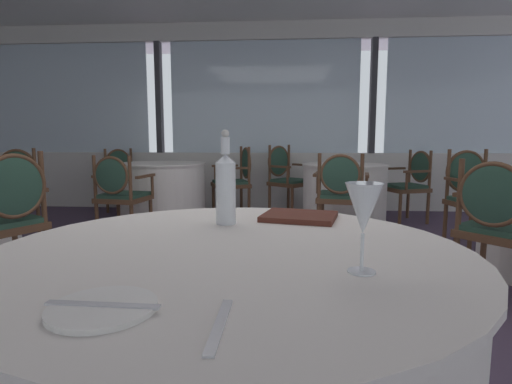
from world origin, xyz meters
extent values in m
plane|color=#47384C|center=(0.00, 0.00, 0.00)|extent=(13.11, 13.11, 0.00)
cube|color=silver|center=(0.00, 3.43, 0.42)|extent=(10.09, 0.12, 0.85)
cube|color=silver|center=(0.00, 3.43, 2.61)|extent=(10.09, 0.12, 0.25)
cube|color=silver|center=(-3.16, 3.45, 1.67)|extent=(2.78, 0.02, 1.63)
cube|color=silver|center=(0.00, 3.45, 1.67)|extent=(2.78, 0.02, 1.63)
cube|color=#333338|center=(-1.58, 3.43, 1.67)|extent=(0.08, 0.14, 1.63)
cube|color=silver|center=(3.16, 3.45, 1.67)|extent=(2.78, 0.02, 1.63)
cube|color=#333338|center=(1.58, 3.43, 1.67)|extent=(0.08, 0.14, 1.63)
cylinder|color=white|center=(0.18, -1.55, 0.74)|extent=(1.33, 1.33, 0.02)
cylinder|color=white|center=(0.18, -1.55, 0.37)|extent=(1.29, 1.29, 0.73)
cylinder|color=white|center=(0.01, -1.98, 0.76)|extent=(0.19, 0.19, 0.01)
cube|color=silver|center=(0.01, -1.98, 0.76)|extent=(0.21, 0.02, 0.00)
cube|color=silver|center=(0.23, -2.02, 0.76)|extent=(0.02, 0.20, 0.00)
cylinder|color=white|center=(0.12, -1.23, 0.86)|extent=(0.07, 0.07, 0.22)
cone|color=white|center=(0.12, -1.23, 0.99)|extent=(0.07, 0.07, 0.03)
cylinder|color=white|center=(0.12, -1.23, 1.03)|extent=(0.03, 0.03, 0.06)
sphere|color=silver|center=(0.12, -1.23, 1.08)|extent=(0.03, 0.03, 0.03)
cylinder|color=white|center=(0.51, -1.73, 0.76)|extent=(0.06, 0.06, 0.00)
cylinder|color=white|center=(0.51, -1.73, 0.80)|extent=(0.01, 0.01, 0.09)
cone|color=white|center=(0.51, -1.73, 0.90)|extent=(0.09, 0.09, 0.12)
cube|color=#512319|center=(0.39, -1.12, 0.76)|extent=(0.31, 0.27, 0.02)
cylinder|color=white|center=(1.04, 2.29, 0.74)|extent=(1.03, 1.03, 0.02)
cylinder|color=white|center=(1.04, 2.29, 0.37)|extent=(1.00, 1.00, 0.73)
cube|color=brown|center=(1.85, 2.58, 0.42)|extent=(0.59, 0.59, 0.05)
cube|color=#284738|center=(1.85, 2.58, 0.47)|extent=(0.54, 0.54, 0.04)
cylinder|color=brown|center=(1.73, 2.32, 0.20)|extent=(0.04, 0.04, 0.40)
cylinder|color=brown|center=(1.59, 2.70, 0.20)|extent=(0.04, 0.04, 0.40)
cylinder|color=brown|center=(2.10, 2.45, 0.20)|extent=(0.04, 0.04, 0.40)
cylinder|color=brown|center=(1.97, 2.83, 0.20)|extent=(0.04, 0.04, 0.40)
cylinder|color=brown|center=(2.10, 2.45, 0.68)|extent=(0.04, 0.04, 0.47)
cylinder|color=brown|center=(1.97, 2.83, 0.68)|extent=(0.04, 0.04, 0.47)
ellipsoid|color=#284738|center=(2.05, 2.65, 0.70)|extent=(0.18, 0.39, 0.39)
torus|color=brown|center=(2.05, 2.65, 0.70)|extent=(0.17, 0.39, 0.41)
cube|color=brown|center=(1.91, 2.33, 0.67)|extent=(0.36, 0.16, 0.03)
cylinder|color=brown|center=(1.78, 2.29, 0.56)|extent=(0.03, 0.03, 0.22)
cube|color=brown|center=(1.75, 2.81, 0.67)|extent=(0.36, 0.16, 0.03)
cylinder|color=brown|center=(1.61, 2.76, 0.56)|extent=(0.03, 0.03, 0.22)
cube|color=brown|center=(0.40, 2.84, 0.45)|extent=(0.65, 0.65, 0.05)
cube|color=#284738|center=(0.40, 2.84, 0.49)|extent=(0.60, 0.60, 0.04)
cylinder|color=brown|center=(0.68, 2.87, 0.21)|extent=(0.04, 0.04, 0.43)
cylinder|color=brown|center=(0.42, 2.56, 0.21)|extent=(0.04, 0.04, 0.43)
cylinder|color=brown|center=(0.37, 3.13, 0.21)|extent=(0.04, 0.04, 0.43)
cylinder|color=brown|center=(0.11, 2.82, 0.21)|extent=(0.04, 0.04, 0.43)
cylinder|color=brown|center=(0.37, 3.13, 0.72)|extent=(0.04, 0.04, 0.50)
cylinder|color=brown|center=(0.11, 2.82, 0.72)|extent=(0.04, 0.04, 0.50)
ellipsoid|color=#284738|center=(0.23, 2.98, 0.75)|extent=(0.29, 0.33, 0.42)
torus|color=brown|center=(0.23, 2.98, 0.75)|extent=(0.30, 0.35, 0.43)
cube|color=brown|center=(0.57, 3.02, 0.70)|extent=(0.30, 0.27, 0.03)
cylinder|color=brown|center=(0.68, 2.93, 0.59)|extent=(0.03, 0.03, 0.22)
cube|color=brown|center=(0.25, 2.64, 0.70)|extent=(0.30, 0.27, 0.03)
cylinder|color=brown|center=(0.36, 2.55, 0.59)|extent=(0.03, 0.03, 0.22)
cube|color=brown|center=(0.89, 1.45, 0.45)|extent=(0.54, 0.54, 0.05)
cube|color=#284738|center=(0.89, 1.45, 0.50)|extent=(0.49, 0.49, 0.04)
cylinder|color=brown|center=(0.73, 1.68, 0.21)|extent=(0.04, 0.04, 0.43)
cylinder|color=brown|center=(1.12, 1.61, 0.21)|extent=(0.04, 0.04, 0.43)
cylinder|color=brown|center=(0.66, 1.29, 0.21)|extent=(0.04, 0.04, 0.43)
cylinder|color=brown|center=(1.05, 1.22, 0.21)|extent=(0.04, 0.04, 0.43)
cylinder|color=brown|center=(0.66, 1.29, 0.70)|extent=(0.04, 0.04, 0.44)
cylinder|color=brown|center=(1.05, 1.22, 0.70)|extent=(0.04, 0.04, 0.44)
ellipsoid|color=#284738|center=(0.85, 1.24, 0.72)|extent=(0.39, 0.12, 0.37)
torus|color=brown|center=(0.85, 1.24, 0.72)|extent=(0.38, 0.10, 0.39)
cube|color=brown|center=(0.65, 1.52, 0.70)|extent=(0.10, 0.37, 0.03)
cylinder|color=brown|center=(0.67, 1.65, 0.59)|extent=(0.03, 0.03, 0.22)
cube|color=brown|center=(1.14, 1.43, 0.70)|extent=(0.10, 0.37, 0.03)
cylinder|color=brown|center=(1.17, 1.56, 0.59)|extent=(0.03, 0.03, 0.22)
cube|color=brown|center=(-1.63, -0.05, 0.45)|extent=(0.61, 0.61, 0.05)
cube|color=#284738|center=(-1.63, -0.05, 0.49)|extent=(0.56, 0.56, 0.04)
cylinder|color=brown|center=(-1.73, 0.22, 0.21)|extent=(0.04, 0.04, 0.42)
cylinder|color=brown|center=(-1.37, 0.05, 0.21)|extent=(0.04, 0.04, 0.42)
cylinder|color=brown|center=(-1.37, 0.05, 0.72)|extent=(0.04, 0.04, 0.50)
ellipsoid|color=#284738|center=(-1.44, -0.14, 0.75)|extent=(0.21, 0.37, 0.42)
torus|color=brown|center=(-1.44, -0.14, 0.75)|extent=(0.22, 0.40, 0.43)
cube|color=brown|center=(-1.54, 0.19, 0.69)|extent=(0.35, 0.19, 0.03)
cylinder|color=brown|center=(-1.67, 0.25, 0.58)|extent=(0.03, 0.03, 0.22)
cube|color=brown|center=(-2.56, 1.31, 0.44)|extent=(0.49, 0.49, 0.05)
cube|color=#284738|center=(-2.56, 1.31, 0.48)|extent=(0.45, 0.45, 0.04)
cylinder|color=brown|center=(-2.34, 1.12, 0.21)|extent=(0.04, 0.04, 0.41)
cylinder|color=brown|center=(-2.37, 1.52, 0.21)|extent=(0.04, 0.04, 0.41)
cylinder|color=brown|center=(-2.77, 1.49, 0.21)|extent=(0.04, 0.04, 0.41)
cylinder|color=brown|center=(-2.37, 1.52, 0.71)|extent=(0.04, 0.04, 0.50)
ellipsoid|color=#284738|center=(-2.58, 1.52, 0.74)|extent=(0.39, 0.08, 0.42)
torus|color=brown|center=(-2.58, 1.52, 0.74)|extent=(0.43, 0.06, 0.43)
cube|color=brown|center=(-2.31, 1.31, 0.68)|extent=(0.06, 0.37, 0.03)
cylinder|color=brown|center=(-2.30, 1.17, 0.57)|extent=(0.03, 0.03, 0.22)
cube|color=brown|center=(2.21, 1.41, 0.42)|extent=(0.54, 0.54, 0.05)
cube|color=#284738|center=(2.21, 1.41, 0.46)|extent=(0.50, 0.50, 0.04)
cylinder|color=brown|center=(2.45, 1.25, 0.20)|extent=(0.04, 0.04, 0.40)
cylinder|color=brown|center=(2.05, 1.17, 0.20)|extent=(0.04, 0.04, 0.40)
cylinder|color=brown|center=(2.37, 1.64, 0.20)|extent=(0.04, 0.04, 0.40)
cylinder|color=brown|center=(1.97, 1.56, 0.20)|extent=(0.04, 0.04, 0.40)
cylinder|color=brown|center=(2.37, 1.64, 0.70)|extent=(0.04, 0.04, 0.51)
cylinder|color=brown|center=(1.97, 1.56, 0.70)|extent=(0.04, 0.04, 0.51)
ellipsoid|color=#284738|center=(2.17, 1.62, 0.73)|extent=(0.39, 0.13, 0.43)
torus|color=brown|center=(2.17, 1.62, 0.73)|extent=(0.44, 0.12, 0.44)
cube|color=brown|center=(2.46, 1.43, 0.67)|extent=(0.11, 0.37, 0.03)
cube|color=brown|center=(1.97, 1.34, 0.67)|extent=(0.11, 0.37, 0.03)
cylinder|color=brown|center=(2.00, 1.20, 0.56)|extent=(0.03, 0.03, 0.22)
cube|color=brown|center=(1.74, 0.01, 0.44)|extent=(0.65, 0.65, 0.05)
cube|color=#284738|center=(1.74, 0.01, 0.49)|extent=(0.60, 0.60, 0.04)
cylinder|color=brown|center=(1.76, 0.30, 0.21)|extent=(0.04, 0.04, 0.42)
cylinder|color=brown|center=(1.46, 0.03, 0.21)|extent=(0.04, 0.04, 0.42)
cylinder|color=brown|center=(1.46, 0.03, 0.70)|extent=(0.04, 0.04, 0.46)
ellipsoid|color=#284738|center=(1.58, -0.13, 0.72)|extent=(0.30, 0.33, 0.39)
torus|color=brown|center=(1.58, -0.13, 0.72)|extent=(0.29, 0.32, 0.40)
cube|color=brown|center=(1.59, 0.21, 0.69)|extent=(0.30, 0.27, 0.03)
cylinder|color=brown|center=(1.70, 0.31, 0.58)|extent=(0.03, 0.03, 0.22)
cylinder|color=white|center=(-1.24, 2.37, 0.74)|extent=(1.12, 1.12, 0.02)
cylinder|color=white|center=(-1.24, 2.37, 0.37)|extent=(1.08, 1.08, 0.73)
cube|color=brown|center=(-0.41, 2.70, 0.44)|extent=(0.59, 0.59, 0.05)
cube|color=#284738|center=(-0.41, 2.70, 0.48)|extent=(0.55, 0.55, 0.04)
cylinder|color=brown|center=(-0.52, 2.44, 0.21)|extent=(0.04, 0.04, 0.42)
cylinder|color=brown|center=(-0.66, 2.81, 0.21)|extent=(0.04, 0.04, 0.42)
cylinder|color=brown|center=(-0.15, 2.58, 0.21)|extent=(0.04, 0.04, 0.42)
cylinder|color=brown|center=(-0.29, 2.96, 0.21)|extent=(0.04, 0.04, 0.42)
cylinder|color=brown|center=(-0.15, 2.58, 0.71)|extent=(0.04, 0.04, 0.49)
cylinder|color=brown|center=(-0.29, 2.96, 0.71)|extent=(0.04, 0.04, 0.49)
ellipsoid|color=#284738|center=(-0.20, 2.77, 0.73)|extent=(0.19, 0.38, 0.41)
torus|color=brown|center=(-0.20, 2.77, 0.73)|extent=(0.18, 0.41, 0.42)
cube|color=brown|center=(-0.33, 2.46, 0.69)|extent=(0.36, 0.17, 0.03)
cylinder|color=brown|center=(-0.47, 2.41, 0.58)|extent=(0.03, 0.03, 0.22)
cube|color=brown|center=(-0.51, 2.92, 0.69)|extent=(0.36, 0.17, 0.03)
cylinder|color=brown|center=(-0.65, 2.87, 0.58)|extent=(0.03, 0.03, 0.22)
cube|color=brown|center=(-1.94, 2.94, 0.45)|extent=(0.65, 0.65, 0.05)
cube|color=#284738|center=(-1.94, 2.94, 0.50)|extent=(0.60, 0.60, 0.04)
cylinder|color=brown|center=(-1.66, 2.97, 0.21)|extent=(0.04, 0.04, 0.43)
cylinder|color=brown|center=(-1.91, 2.66, 0.21)|extent=(0.04, 0.04, 0.43)
cylinder|color=brown|center=(-1.97, 3.22, 0.21)|extent=(0.04, 0.04, 0.43)
cylinder|color=brown|center=(-2.22, 2.91, 0.21)|extent=(0.04, 0.04, 0.43)
cylinder|color=brown|center=(-1.97, 3.22, 0.70)|extent=(0.04, 0.04, 0.44)
cylinder|color=brown|center=(-2.22, 2.91, 0.70)|extent=(0.04, 0.04, 0.44)
ellipsoid|color=#284738|center=(-2.11, 3.08, 0.72)|extent=(0.28, 0.34, 0.37)
torus|color=brown|center=(-2.11, 3.08, 0.72)|extent=(0.27, 0.32, 0.38)
cube|color=brown|center=(-1.77, 3.12, 0.70)|extent=(0.31, 0.26, 0.03)
cylinder|color=brown|center=(-1.66, 3.03, 0.59)|extent=(0.03, 0.03, 0.22)
cube|color=brown|center=(-2.08, 2.73, 0.70)|extent=(0.31, 0.26, 0.03)
cylinder|color=brown|center=(-1.98, 2.64, 0.59)|extent=(0.03, 0.03, 0.22)
cube|color=brown|center=(-1.38, 1.49, 0.42)|extent=(0.53, 0.53, 0.05)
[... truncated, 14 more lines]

